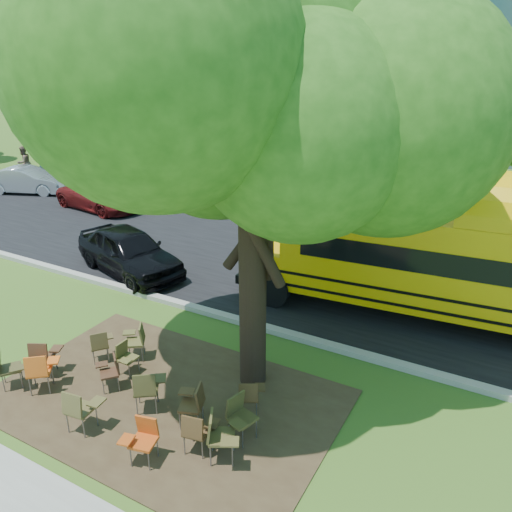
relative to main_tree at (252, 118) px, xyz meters
The scene contains 31 objects.
ground 6.12m from the main_tree, 157.33° to the right, with size 160.00×160.00×0.00m, color #335A1C.
dirt_patch 5.91m from the main_tree, 131.39° to the right, with size 7.00×4.50×0.03m, color #382819.
asphalt_road 8.54m from the main_tree, 110.66° to the left, with size 80.00×8.00×0.04m, color black.
kerb_near 6.32m from the main_tree, 138.07° to the left, with size 80.00×0.25×0.14m, color gray.
kerb_far 11.78m from the main_tree, 102.66° to the left, with size 80.00×0.25×0.14m, color gray.
building_left 56.27m from the main_tree, 135.89° to the left, with size 26.00×14.00×20.00m, color #5F5F5B.
bg_tree_0 18.71m from the main_tree, 139.85° to the left, with size 5.20×5.20×7.18m.
bg_tree_1 26.34m from the main_tree, 147.77° to the left, with size 6.00×6.00×8.40m.
bg_tree_2 16.77m from the main_tree, 115.82° to the left, with size 4.80×4.80×6.62m.
main_tree is the anchor object (origin of this frame).
school_bus 7.58m from the main_tree, 50.69° to the left, with size 12.27×3.70×2.96m.
chair_0 6.82m from the main_tree, 153.02° to the right, with size 0.61×0.73×0.91m.
chair_1 7.25m from the main_tree, 148.20° to the right, with size 0.75×0.59×0.88m.
chair_2 6.70m from the main_tree, 145.86° to the right, with size 0.64×0.81×0.95m.
chair_3 5.92m from the main_tree, 145.75° to the right, with size 0.69×0.54×0.80m.
chair_4 6.17m from the main_tree, 124.16° to the right, with size 0.63×0.62×0.95m.
chair_5 5.88m from the main_tree, 100.05° to the right, with size 0.59×0.62×0.87m.
chair_6 5.35m from the main_tree, 99.02° to the right, with size 0.70×0.62×0.90m.
chair_7 5.55m from the main_tree, 74.96° to the right, with size 0.79×0.65×0.96m.
chair_8 6.23m from the main_tree, 162.72° to the right, with size 0.55×0.70×0.82m.
chair_9 5.79m from the main_tree, 168.96° to the right, with size 0.74×0.59×0.88m.
chair_10 5.85m from the main_tree, 156.05° to the right, with size 0.46×0.51×0.78m.
chair_11 5.52m from the main_tree, 124.85° to the right, with size 0.63×0.80×0.95m.
chair_12 5.35m from the main_tree, 68.40° to the right, with size 0.55×0.70×0.92m.
chair_13 5.22m from the main_tree, 63.68° to the right, with size 0.55×0.66×0.81m.
chair_14 5.59m from the main_tree, 85.19° to the right, with size 0.59×0.61×0.87m.
black_car 8.64m from the main_tree, 153.47° to the left, with size 1.78×4.41×1.50m, color black.
bg_car_silver 20.51m from the main_tree, 155.06° to the left, with size 1.45×4.15×1.37m, color #9C9CA1.
bg_car_red 15.79m from the main_tree, 147.23° to the left, with size 2.08×4.51×1.25m, color #530E0E.
pedestrian_a 22.65m from the main_tree, 151.55° to the left, with size 0.61×0.40×1.68m, color #37477B.
pedestrian_b 24.02m from the main_tree, 153.36° to the left, with size 0.90×0.70×1.86m, color brown.
Camera 1 is at (6.77, -6.99, 6.62)m, focal length 35.00 mm.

